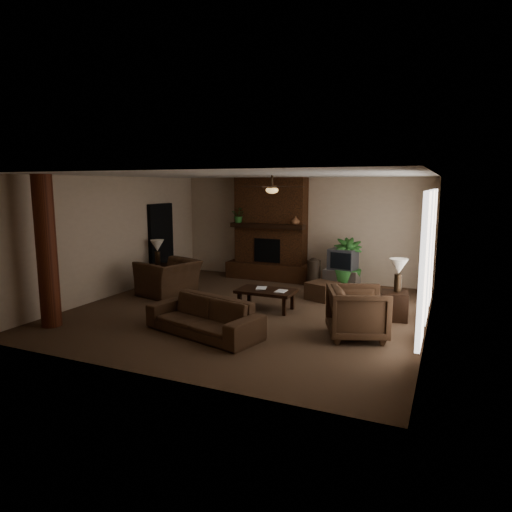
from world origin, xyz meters
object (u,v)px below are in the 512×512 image
at_px(armchair_left, 169,272).
at_px(tv_stand, 342,279).
at_px(floor_plant, 346,275).
at_px(sofa, 204,310).
at_px(floor_vase, 314,271).
at_px(ottoman, 322,291).
at_px(side_table_left, 160,275).
at_px(coffee_table, 266,292).
at_px(log_column, 47,252).
at_px(side_table_right, 394,306).
at_px(lamp_right, 399,269).
at_px(lamp_left, 157,247).
at_px(armchair_right, 358,310).

distance_m(armchair_left, tv_stand, 4.30).
bearing_deg(floor_plant, sofa, -109.57).
bearing_deg(floor_vase, ottoman, -64.69).
bearing_deg(side_table_left, coffee_table, -17.09).
xyz_separation_m(floor_vase, side_table_left, (-3.79, -1.37, -0.16)).
bearing_deg(sofa, ottoman, 83.12).
distance_m(log_column, side_table_left, 3.85).
relative_size(floor_plant, side_table_right, 2.35).
bearing_deg(ottoman, lamp_right, -27.07).
bearing_deg(lamp_left, coffee_table, -16.22).
bearing_deg(floor_plant, floor_vase, -173.30).
bearing_deg(lamp_left, lamp_right, -5.57).
height_order(armchair_right, floor_plant, armchair_right).
xyz_separation_m(log_column, armchair_left, (0.64, 2.89, -0.85)).
height_order(armchair_left, armchair_right, armchair_left).
bearing_deg(floor_vase, lamp_left, -159.39).
distance_m(log_column, ottoman, 5.81).
bearing_deg(floor_vase, log_column, -125.43).
distance_m(coffee_table, ottoman, 1.57).
distance_m(sofa, floor_plant, 4.67).
height_order(armchair_left, side_table_right, armchair_left).
bearing_deg(log_column, lamp_left, 93.16).
bearing_deg(armchair_right, floor_plant, -6.02).
distance_m(ottoman, floor_vase, 1.27).
relative_size(coffee_table, side_table_right, 2.18).
height_order(armchair_right, lamp_right, lamp_right).
bearing_deg(side_table_left, ottoman, 3.19).
height_order(floor_vase, side_table_left, floor_vase).
relative_size(side_table_right, lamp_right, 0.85).
bearing_deg(armchair_right, log_column, 85.59).
distance_m(armchair_right, coffee_table, 2.33).
xyz_separation_m(coffee_table, side_table_left, (-3.46, 1.07, -0.10)).
distance_m(armchair_right, tv_stand, 3.67).
relative_size(armchair_right, coffee_table, 0.81).
bearing_deg(side_table_left, lamp_left, -90.00).
distance_m(floor_vase, side_table_left, 4.03).
bearing_deg(lamp_left, side_table_left, 90.00).
relative_size(coffee_table, floor_vase, 1.56).
bearing_deg(floor_plant, armchair_left, -149.17).
bearing_deg(ottoman, lamp_left, -176.05).
relative_size(floor_plant, lamp_right, 1.98).
bearing_deg(lamp_right, log_column, -152.69).
bearing_deg(log_column, floor_vase, 54.57).
relative_size(tv_stand, lamp_left, 1.31).
height_order(ottoman, lamp_left, lamp_left).
bearing_deg(armchair_right, side_table_left, 48.51).
bearing_deg(side_table_right, side_table_left, 173.42).
relative_size(sofa, lamp_left, 3.34).
bearing_deg(coffee_table, tv_stand, 67.73).
xyz_separation_m(armchair_right, lamp_right, (0.50, 1.41, 0.51)).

